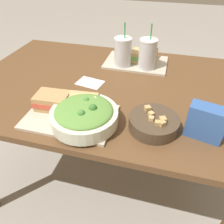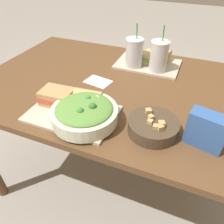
{
  "view_description": "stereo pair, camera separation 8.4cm",
  "coord_description": "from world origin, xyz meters",
  "px_view_note": "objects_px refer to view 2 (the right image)",
  "views": [
    {
      "loc": [
        0.28,
        -0.93,
        1.35
      ],
      "look_at": [
        0.11,
        -0.29,
        0.83
      ],
      "focal_mm": 35.0,
      "sensor_mm": 36.0,
      "label": 1
    },
    {
      "loc": [
        0.36,
        -0.91,
        1.35
      ],
      "look_at": [
        0.11,
        -0.29,
        0.83
      ],
      "focal_mm": 35.0,
      "sensor_mm": 36.0,
      "label": 2
    }
  ],
  "objects_px": {
    "sandwich_far": "(155,58)",
    "drink_cup_dark": "(134,54)",
    "baguette_near": "(89,97)",
    "chip_bag": "(207,131)",
    "salad_bowl": "(85,112)",
    "soup_bowl": "(153,126)",
    "baguette_far": "(162,54)",
    "sandwich_near": "(57,97)",
    "drink_cup_red": "(159,57)",
    "napkin_folded": "(98,82)"
  },
  "relations": [
    {
      "from": "chip_bag",
      "to": "napkin_folded",
      "type": "distance_m",
      "value": 0.6
    },
    {
      "from": "soup_bowl",
      "to": "sandwich_far",
      "type": "height_order",
      "value": "sandwich_far"
    },
    {
      "from": "drink_cup_dark",
      "to": "chip_bag",
      "type": "bearing_deg",
      "value": -49.44
    },
    {
      "from": "baguette_near",
      "to": "napkin_folded",
      "type": "xyz_separation_m",
      "value": [
        -0.05,
        0.2,
        -0.04
      ]
    },
    {
      "from": "baguette_near",
      "to": "baguette_far",
      "type": "height_order",
      "value": "same"
    },
    {
      "from": "salad_bowl",
      "to": "soup_bowl",
      "type": "bearing_deg",
      "value": 10.4
    },
    {
      "from": "sandwich_far",
      "to": "baguette_far",
      "type": "height_order",
      "value": "baguette_far"
    },
    {
      "from": "chip_bag",
      "to": "sandwich_far",
      "type": "bearing_deg",
      "value": 132.28
    },
    {
      "from": "soup_bowl",
      "to": "napkin_folded",
      "type": "bearing_deg",
      "value": 143.3
    },
    {
      "from": "salad_bowl",
      "to": "chip_bag",
      "type": "distance_m",
      "value": 0.45
    },
    {
      "from": "sandwich_near",
      "to": "drink_cup_dark",
      "type": "xyz_separation_m",
      "value": [
        0.2,
        0.47,
        0.04
      ]
    },
    {
      "from": "soup_bowl",
      "to": "chip_bag",
      "type": "xyz_separation_m",
      "value": [
        0.18,
        0.0,
        0.04
      ]
    },
    {
      "from": "baguette_far",
      "to": "napkin_folded",
      "type": "bearing_deg",
      "value": 155.81
    },
    {
      "from": "soup_bowl",
      "to": "drink_cup_red",
      "type": "distance_m",
      "value": 0.5
    },
    {
      "from": "baguette_far",
      "to": "chip_bag",
      "type": "bearing_deg",
      "value": -146.04
    },
    {
      "from": "chip_bag",
      "to": "soup_bowl",
      "type": "bearing_deg",
      "value": -165.39
    },
    {
      "from": "soup_bowl",
      "to": "baguette_far",
      "type": "relative_size",
      "value": 1.78
    },
    {
      "from": "drink_cup_dark",
      "to": "salad_bowl",
      "type": "bearing_deg",
      "value": -93.25
    },
    {
      "from": "drink_cup_red",
      "to": "baguette_far",
      "type": "bearing_deg",
      "value": 91.71
    },
    {
      "from": "sandwich_far",
      "to": "baguette_far",
      "type": "bearing_deg",
      "value": 71.76
    },
    {
      "from": "baguette_near",
      "to": "chip_bag",
      "type": "height_order",
      "value": "chip_bag"
    },
    {
      "from": "drink_cup_dark",
      "to": "drink_cup_red",
      "type": "height_order",
      "value": "drink_cup_red"
    },
    {
      "from": "drink_cup_dark",
      "to": "chip_bag",
      "type": "xyz_separation_m",
      "value": [
        0.41,
        -0.48,
        -0.02
      ]
    },
    {
      "from": "baguette_far",
      "to": "chip_bag",
      "type": "xyz_separation_m",
      "value": [
        0.28,
        -0.63,
        0.02
      ]
    },
    {
      "from": "soup_bowl",
      "to": "sandwich_far",
      "type": "xyz_separation_m",
      "value": [
        -0.13,
        0.56,
        0.02
      ]
    },
    {
      "from": "napkin_folded",
      "to": "salad_bowl",
      "type": "bearing_deg",
      "value": -73.91
    },
    {
      "from": "sandwich_near",
      "to": "drink_cup_red",
      "type": "distance_m",
      "value": 0.58
    },
    {
      "from": "sandwich_far",
      "to": "drink_cup_dark",
      "type": "relative_size",
      "value": 0.58
    },
    {
      "from": "soup_bowl",
      "to": "sandwich_far",
      "type": "relative_size",
      "value": 1.38
    },
    {
      "from": "sandwich_far",
      "to": "baguette_far",
      "type": "relative_size",
      "value": 1.29
    },
    {
      "from": "drink_cup_red",
      "to": "chip_bag",
      "type": "height_order",
      "value": "drink_cup_red"
    },
    {
      "from": "salad_bowl",
      "to": "drink_cup_dark",
      "type": "height_order",
      "value": "drink_cup_dark"
    },
    {
      "from": "sandwich_near",
      "to": "drink_cup_dark",
      "type": "distance_m",
      "value": 0.51
    },
    {
      "from": "salad_bowl",
      "to": "napkin_folded",
      "type": "bearing_deg",
      "value": 106.09
    },
    {
      "from": "drink_cup_red",
      "to": "napkin_folded",
      "type": "bearing_deg",
      "value": -139.03
    },
    {
      "from": "baguette_far",
      "to": "drink_cup_red",
      "type": "relative_size",
      "value": 0.44
    },
    {
      "from": "baguette_far",
      "to": "sandwich_near",
      "type": "bearing_deg",
      "value": 162.17
    },
    {
      "from": "drink_cup_red",
      "to": "sandwich_near",
      "type": "bearing_deg",
      "value": -125.11
    },
    {
      "from": "salad_bowl",
      "to": "napkin_folded",
      "type": "height_order",
      "value": "salad_bowl"
    },
    {
      "from": "sandwich_far",
      "to": "napkin_folded",
      "type": "height_order",
      "value": "sandwich_far"
    },
    {
      "from": "drink_cup_dark",
      "to": "napkin_folded",
      "type": "relative_size",
      "value": 1.65
    },
    {
      "from": "sandwich_far",
      "to": "chip_bag",
      "type": "height_order",
      "value": "chip_bag"
    },
    {
      "from": "soup_bowl",
      "to": "drink_cup_dark",
      "type": "bearing_deg",
      "value": 115.56
    },
    {
      "from": "sandwich_near",
      "to": "baguette_far",
      "type": "height_order",
      "value": "baguette_far"
    },
    {
      "from": "salad_bowl",
      "to": "chip_bag",
      "type": "relative_size",
      "value": 1.85
    },
    {
      "from": "soup_bowl",
      "to": "drink_cup_dark",
      "type": "xyz_separation_m",
      "value": [
        -0.23,
        0.49,
        0.06
      ]
    },
    {
      "from": "napkin_folded",
      "to": "sandwich_near",
      "type": "bearing_deg",
      "value": -106.88
    },
    {
      "from": "soup_bowl",
      "to": "baguette_near",
      "type": "height_order",
      "value": "baguette_near"
    },
    {
      "from": "soup_bowl",
      "to": "sandwich_near",
      "type": "distance_m",
      "value": 0.43
    },
    {
      "from": "baguette_near",
      "to": "napkin_folded",
      "type": "bearing_deg",
      "value": 9.71
    }
  ]
}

